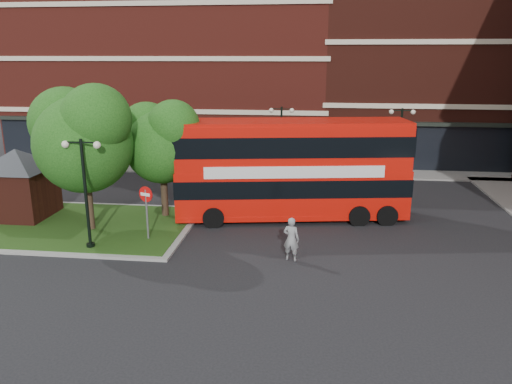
# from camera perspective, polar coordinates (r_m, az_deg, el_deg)

# --- Properties ---
(ground) EXTENTS (120.00, 120.00, 0.00)m
(ground) POSITION_cam_1_polar(r_m,az_deg,el_deg) (21.77, -5.20, -7.40)
(ground) COLOR black
(ground) RESTS_ON ground
(pavement_far) EXTENTS (44.00, 3.00, 0.12)m
(pavement_far) POSITION_cam_1_polar(r_m,az_deg,el_deg) (37.31, -0.02, 2.50)
(pavement_far) COLOR slate
(pavement_far) RESTS_ON ground
(terrace_far_left) EXTENTS (26.00, 12.00, 14.00)m
(terrace_far_left) POSITION_cam_1_polar(r_m,az_deg,el_deg) (45.32, -9.23, 13.46)
(terrace_far_left) COLOR maroon
(terrace_far_left) RESTS_ON ground
(terrace_far_right) EXTENTS (18.00, 12.00, 16.00)m
(terrace_far_right) POSITION_cam_1_polar(r_m,az_deg,el_deg) (44.67, 19.94, 14.02)
(terrace_far_right) COLOR #471911
(terrace_far_right) RESTS_ON ground
(traffic_island) EXTENTS (12.60, 7.60, 0.15)m
(traffic_island) POSITION_cam_1_polar(r_m,az_deg,el_deg) (27.06, -20.70, -3.58)
(traffic_island) COLOR gray
(traffic_island) RESTS_ON ground
(kiosk) EXTENTS (6.51, 6.51, 3.60)m
(kiosk) POSITION_cam_1_polar(r_m,az_deg,el_deg) (28.78, -25.55, 1.66)
(kiosk) COLOR #471911
(kiosk) RESTS_ON traffic_island
(tree_island_west) EXTENTS (5.40, 4.71, 7.21)m
(tree_island_west) POSITION_cam_1_polar(r_m,az_deg,el_deg) (24.97, -19.29, 6.22)
(tree_island_west) COLOR #2D2116
(tree_island_west) RESTS_ON ground
(tree_island_east) EXTENTS (4.46, 3.90, 6.29)m
(tree_island_east) POSITION_cam_1_polar(r_m,az_deg,el_deg) (26.23, -10.86, 5.99)
(tree_island_east) COLOR #2D2116
(tree_island_east) RESTS_ON ground
(lamp_island) EXTENTS (1.72, 0.36, 5.00)m
(lamp_island) POSITION_cam_1_polar(r_m,az_deg,el_deg) (22.79, -18.93, 0.37)
(lamp_island) COLOR black
(lamp_island) RESTS_ON ground
(lamp_far_left) EXTENTS (1.72, 0.36, 5.00)m
(lamp_far_left) POSITION_cam_1_polar(r_m,az_deg,el_deg) (34.63, 2.90, 6.13)
(lamp_far_left) COLOR black
(lamp_far_left) RESTS_ON ground
(lamp_far_right) EXTENTS (1.72, 0.36, 5.00)m
(lamp_far_right) POSITION_cam_1_polar(r_m,az_deg,el_deg) (35.02, 16.13, 5.65)
(lamp_far_right) COLOR black
(lamp_far_right) RESTS_ON ground
(bus) EXTENTS (12.22, 4.57, 4.56)m
(bus) POSITION_cam_1_polar(r_m,az_deg,el_deg) (25.95, 4.11, 3.32)
(bus) COLOR red
(bus) RESTS_ON ground
(woman) EXTENTS (0.78, 0.61, 1.89)m
(woman) POSITION_cam_1_polar(r_m,az_deg,el_deg) (21.08, 4.05, -5.38)
(woman) COLOR gray
(woman) RESTS_ON ground
(car_silver) EXTENTS (4.62, 2.19, 1.53)m
(car_silver) POSITION_cam_1_polar(r_m,az_deg,el_deg) (37.32, -7.02, 3.49)
(car_silver) COLOR silver
(car_silver) RESTS_ON ground
(car_white) EXTENTS (4.63, 1.93, 1.49)m
(car_white) POSITION_cam_1_polar(r_m,az_deg,el_deg) (36.63, 12.78, 2.96)
(car_white) COLOR silver
(car_white) RESTS_ON ground
(no_entry_sign) EXTENTS (0.70, 0.32, 2.65)m
(no_entry_sign) POSITION_cam_1_polar(r_m,az_deg,el_deg) (23.35, -12.43, -1.18)
(no_entry_sign) COLOR slate
(no_entry_sign) RESTS_ON ground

